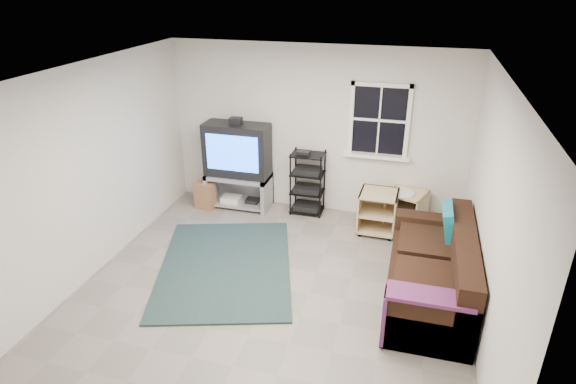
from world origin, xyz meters
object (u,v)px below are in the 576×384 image
(tv_unit, at_px, (238,159))
(side_table_right, at_px, (407,206))
(side_table_left, at_px, (378,210))
(sofa, at_px, (433,274))
(av_rack, at_px, (307,187))

(tv_unit, relative_size, side_table_right, 2.30)
(side_table_left, relative_size, sofa, 0.31)
(sofa, bearing_deg, side_table_left, 117.64)
(tv_unit, distance_m, side_table_right, 2.71)
(av_rack, height_order, side_table_right, av_rack)
(tv_unit, xyz_separation_m, av_rack, (1.13, 0.07, -0.38))
(tv_unit, height_order, side_table_left, tv_unit)
(tv_unit, bearing_deg, side_table_right, 0.61)
(tv_unit, relative_size, sofa, 0.73)
(tv_unit, relative_size, av_rack, 1.46)
(side_table_left, bearing_deg, tv_unit, 174.11)
(side_table_left, distance_m, sofa, 1.68)
(tv_unit, bearing_deg, side_table_left, -5.89)
(av_rack, xyz_separation_m, side_table_left, (1.14, -0.30, -0.11))
(side_table_left, bearing_deg, av_rack, 165.06)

